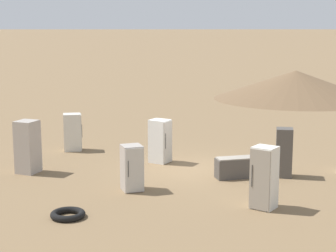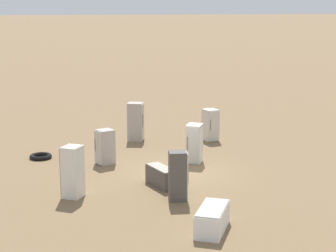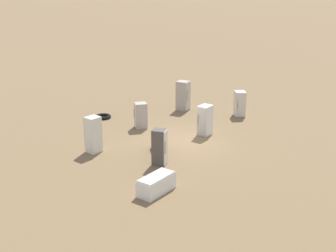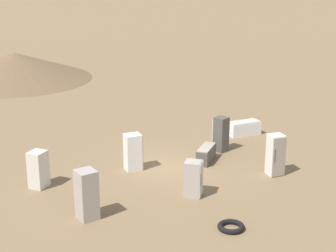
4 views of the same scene
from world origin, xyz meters
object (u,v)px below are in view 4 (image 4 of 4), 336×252
at_px(discarded_fridge_6, 244,128).
at_px(discarded_fridge_7, 87,195).
at_px(discarded_fridge_4, 276,155).
at_px(discarded_fridge_3, 38,169).
at_px(discarded_fridge_2, 206,154).
at_px(discarded_fridge_0, 133,152).
at_px(discarded_fridge_1, 193,179).
at_px(discarded_fridge_5, 221,134).
at_px(scrap_tire, 231,227).

height_order(discarded_fridge_6, discarded_fridge_7, discarded_fridge_7).
bearing_deg(discarded_fridge_4, discarded_fridge_3, -12.90).
xyz_separation_m(discarded_fridge_2, discarded_fridge_6, (-0.29, 4.60, 0.00)).
xyz_separation_m(discarded_fridge_0, discarded_fridge_1, (3.72, -0.92, -0.10)).
height_order(discarded_fridge_1, discarded_fridge_2, discarded_fridge_1).
distance_m(discarded_fridge_5, discarded_fridge_6, 2.98).
height_order(discarded_fridge_1, discarded_fridge_4, discarded_fridge_4).
relative_size(discarded_fridge_3, scrap_tire, 1.61).
relative_size(discarded_fridge_0, discarded_fridge_3, 1.07).
xyz_separation_m(discarded_fridge_3, discarded_fridge_5, (4.28, 8.11, 0.08)).
xyz_separation_m(discarded_fridge_6, discarded_fridge_7, (-0.51, -12.11, 0.59)).
bearing_deg(discarded_fridge_7, discarded_fridge_3, 95.98).
bearing_deg(discarded_fridge_5, discarded_fridge_3, 162.84).
height_order(discarded_fridge_2, discarded_fridge_4, discarded_fridge_4).
xyz_separation_m(discarded_fridge_1, discarded_fridge_2, (-1.47, 3.63, -0.38)).
bearing_deg(discarded_fridge_6, discarded_fridge_5, 125.24).
height_order(discarded_fridge_4, scrap_tire, discarded_fridge_4).
bearing_deg(discarded_fridge_0, discarded_fridge_3, -87.84).
bearing_deg(discarded_fridge_3, discarded_fridge_7, -25.47).
height_order(discarded_fridge_3, discarded_fridge_4, discarded_fridge_4).
height_order(discarded_fridge_0, discarded_fridge_2, discarded_fridge_0).
height_order(discarded_fridge_5, scrap_tire, discarded_fridge_5).
xyz_separation_m(discarded_fridge_2, discarded_fridge_7, (-0.80, -7.51, 0.59)).
height_order(discarded_fridge_4, discarded_fridge_7, discarded_fridge_7).
bearing_deg(discarded_fridge_5, discarded_fridge_6, 13.57).
distance_m(discarded_fridge_3, scrap_tire, 8.59).
bearing_deg(discarded_fridge_3, discarded_fridge_2, 46.61).
distance_m(discarded_fridge_0, discarded_fridge_7, 5.02).
bearing_deg(discarded_fridge_2, discarded_fridge_4, 172.17).
bearing_deg(discarded_fridge_7, discarded_fridge_5, 18.37).
relative_size(discarded_fridge_2, discarded_fridge_5, 0.93).
bearing_deg(discarded_fridge_1, discarded_fridge_6, 173.51).
bearing_deg(discarded_fridge_1, scrap_tire, 38.58).
bearing_deg(discarded_fridge_0, discarded_fridge_5, 96.47).
xyz_separation_m(discarded_fridge_5, discarded_fridge_6, (-0.15, 2.93, -0.50)).
bearing_deg(discarded_fridge_1, discarded_fridge_2, -176.51).
bearing_deg(discarded_fridge_5, discarded_fridge_2, -164.60).
relative_size(discarded_fridge_0, discarded_fridge_2, 1.05).
bearing_deg(discarded_fridge_1, discarded_fridge_0, -122.42).
distance_m(discarded_fridge_2, discarded_fridge_6, 4.61).
bearing_deg(discarded_fridge_3, discarded_fridge_6, 60.55).
relative_size(discarded_fridge_3, discarded_fridge_4, 0.86).
distance_m(discarded_fridge_0, discarded_fridge_1, 3.84).
distance_m(discarded_fridge_4, discarded_fridge_6, 5.64).
distance_m(discarded_fridge_3, discarded_fridge_4, 10.28).
distance_m(discarded_fridge_3, discarded_fridge_7, 3.77).
relative_size(discarded_fridge_0, discarded_fridge_1, 1.13).
height_order(discarded_fridge_1, discarded_fridge_7, discarded_fridge_7).
bearing_deg(scrap_tire, discarded_fridge_2, 127.48).
relative_size(discarded_fridge_0, discarded_fridge_4, 0.91).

